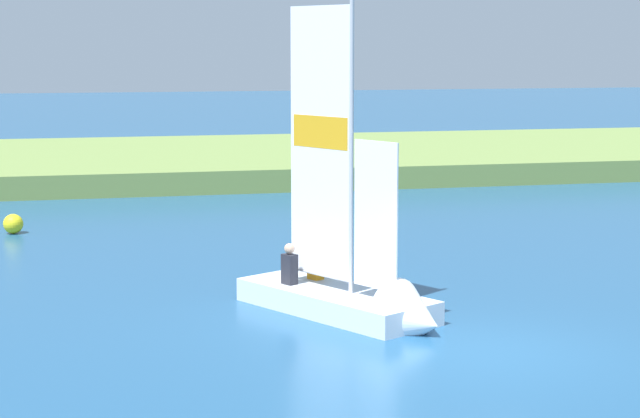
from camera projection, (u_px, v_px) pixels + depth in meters
name	position (u px, v px, depth m)	size (l,w,h in m)	color
ground_plane	(481.00, 352.00, 17.89)	(200.00, 200.00, 0.00)	navy
shore_bank	(235.00, 160.00, 43.83)	(80.00, 14.54, 0.79)	olive
sailboat	(364.00, 296.00, 19.93)	(3.50, 4.69, 6.36)	silver
channel_buoy	(13.00, 224.00, 29.02)	(0.52, 0.52, 0.52)	yellow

